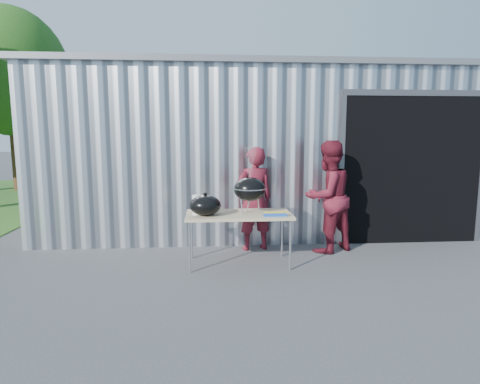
{
  "coord_description": "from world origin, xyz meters",
  "views": [
    {
      "loc": [
        -0.16,
        -4.87,
        1.87
      ],
      "look_at": [
        0.28,
        0.8,
        1.05
      ],
      "focal_mm": 30.0,
      "sensor_mm": 36.0,
      "label": 1
    }
  ],
  "objects": [
    {
      "name": "ground",
      "position": [
        0.0,
        0.0,
        0.0
      ],
      "size": [
        80.0,
        80.0,
        0.0
      ],
      "primitive_type": "plane",
      "color": "#424245"
    },
    {
      "name": "building",
      "position": [
        0.92,
        4.59,
        1.54
      ],
      "size": [
        8.2,
        6.2,
        3.1
      ],
      "color": "silver",
      "rests_on": "ground"
    },
    {
      "name": "tree_far",
      "position": [
        -6.5,
        9.0,
        3.84
      ],
      "size": [
        3.56,
        3.56,
        5.9
      ],
      "color": "#442D19",
      "rests_on": "ground"
    },
    {
      "name": "folding_table",
      "position": [
        0.26,
        0.74,
        0.71
      ],
      "size": [
        1.5,
        0.75,
        0.75
      ],
      "color": "tan",
      "rests_on": "ground"
    },
    {
      "name": "kettle_grill",
      "position": [
        0.42,
        0.77,
        1.17
      ],
      "size": [
        0.47,
        0.47,
        0.94
      ],
      "color": "black",
      "rests_on": "folding_table"
    },
    {
      "name": "grill_lid",
      "position": [
        -0.22,
        0.64,
        0.89
      ],
      "size": [
        0.44,
        0.44,
        0.32
      ],
      "color": "black",
      "rests_on": "folding_table"
    },
    {
      "name": "paper_towels",
      "position": [
        -0.34,
        0.69,
        0.89
      ],
      "size": [
        0.12,
        0.12,
        0.28
      ],
      "primitive_type": "cylinder",
      "color": "white",
      "rests_on": "folding_table"
    },
    {
      "name": "white_tub",
      "position": [
        -0.29,
        0.98,
        0.8
      ],
      "size": [
        0.2,
        0.15,
        0.1
      ],
      "primitive_type": "cube",
      "color": "white",
      "rests_on": "folding_table"
    },
    {
      "name": "foil_box",
      "position": [
        0.74,
        0.49,
        0.78
      ],
      "size": [
        0.32,
        0.05,
        0.06
      ],
      "color": "#1B4BB3",
      "rests_on": "folding_table"
    },
    {
      "name": "person_cook",
      "position": [
        0.57,
        1.48,
        0.84
      ],
      "size": [
        0.69,
        0.54,
        1.67
      ],
      "primitive_type": "imported",
      "rotation": [
        0.0,
        0.0,
        3.4
      ],
      "color": "maroon",
      "rests_on": "ground"
    },
    {
      "name": "person_bystander",
      "position": [
        1.72,
        1.29,
        0.89
      ],
      "size": [
        1.08,
        1.0,
        1.78
      ],
      "primitive_type": "imported",
      "rotation": [
        0.0,
        0.0,
        3.63
      ],
      "color": "maroon",
      "rests_on": "ground"
    }
  ]
}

